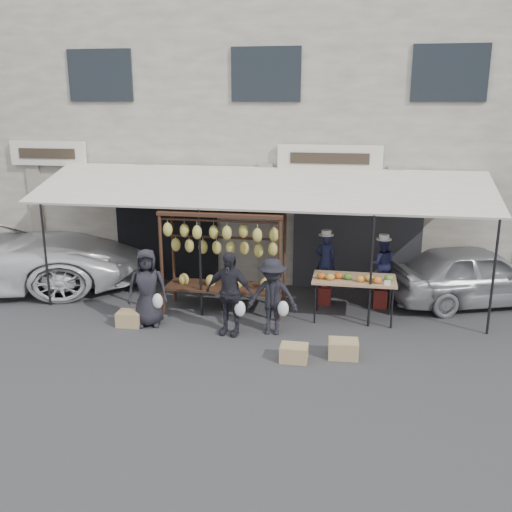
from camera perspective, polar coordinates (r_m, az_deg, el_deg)
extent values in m
plane|color=#2D2D30|center=(11.05, -1.98, -8.40)|extent=(90.00, 90.00, 0.00)
cube|color=beige|center=(16.55, 2.66, 12.10)|extent=(24.00, 6.00, 7.00)
cube|color=#232328|center=(13.73, 10.03, 1.66)|extent=(3.00, 0.10, 2.50)
cube|color=black|center=(14.48, -8.90, 2.44)|extent=(2.60, 0.10, 2.50)
cube|color=silver|center=(13.36, 7.37, 9.68)|extent=(2.40, 0.10, 0.60)
cube|color=silver|center=(15.37, -20.08, 9.63)|extent=(2.00, 0.10, 0.60)
cube|color=beige|center=(12.51, 0.10, 6.87)|extent=(10.00, 2.34, 0.63)
cylinder|color=black|center=(13.29, -20.29, 0.02)|extent=(0.05, 0.05, 2.30)
cylinder|color=black|center=(11.94, -5.59, -0.76)|extent=(0.05, 0.05, 2.30)
cylinder|color=black|center=(11.53, 11.43, -1.59)|extent=(0.05, 0.05, 2.30)
cylinder|color=black|center=(11.83, 22.64, -2.07)|extent=(0.05, 0.05, 2.30)
cylinder|color=black|center=(12.13, -9.42, -0.88)|extent=(0.07, 0.07, 2.20)
cylinder|color=black|center=(11.56, 2.36, -1.50)|extent=(0.07, 0.07, 2.20)
cylinder|color=black|center=(12.86, -8.26, 0.11)|extent=(0.07, 0.07, 2.20)
cylinder|color=black|center=(12.32, 2.86, -0.43)|extent=(0.07, 0.07, 2.20)
cube|color=black|center=(11.89, -3.31, 4.44)|extent=(2.60, 0.90, 0.07)
cylinder|color=black|center=(11.58, -3.70, 3.53)|extent=(2.50, 0.05, 0.05)
cylinder|color=black|center=(12.25, -2.93, 4.20)|extent=(2.50, 0.05, 0.05)
cylinder|color=black|center=(12.01, -3.27, 1.86)|extent=(2.50, 0.05, 0.05)
cube|color=black|center=(12.32, -3.19, -3.11)|extent=(2.50, 0.80, 0.05)
ellipsoid|color=#E1D35E|center=(11.94, -8.83, 2.64)|extent=(0.20, 0.18, 0.30)
ellipsoid|color=#E1D35E|center=(11.99, -7.17, 2.57)|extent=(0.20, 0.18, 0.30)
ellipsoid|color=#E1D35E|center=(11.76, -5.91, 2.37)|extent=(0.20, 0.18, 0.30)
ellipsoid|color=#E1D35E|center=(11.82, -4.25, 2.40)|extent=(0.20, 0.18, 0.30)
ellipsoid|color=#E1D35E|center=(11.60, -2.92, 2.33)|extent=(0.20, 0.18, 0.30)
ellipsoid|color=#E1D35E|center=(11.68, -1.26, 2.52)|extent=(0.20, 0.18, 0.30)
ellipsoid|color=#E1D35E|center=(11.49, 0.14, 2.08)|extent=(0.20, 0.18, 0.30)
ellipsoid|color=#E1D35E|center=(11.59, 1.80, 2.14)|extent=(0.20, 0.18, 0.30)
ellipsoid|color=#E1D35E|center=(12.34, -8.01, 1.13)|extent=(0.20, 0.18, 0.30)
ellipsoid|color=#E1D35E|center=(12.25, -6.67, 1.04)|extent=(0.20, 0.18, 0.30)
ellipsoid|color=#E1D35E|center=(12.18, -5.32, 0.91)|extent=(0.20, 0.18, 0.30)
ellipsoid|color=#E1D35E|center=(12.10, -3.95, 0.86)|extent=(0.20, 0.18, 0.30)
ellipsoid|color=#E1D35E|center=(12.03, -2.56, 0.83)|extent=(0.20, 0.18, 0.30)
ellipsoid|color=#E1D35E|center=(11.97, -1.16, 0.81)|extent=(0.20, 0.18, 0.30)
ellipsoid|color=#E1D35E|center=(11.93, 0.26, 0.54)|extent=(0.20, 0.18, 0.30)
ellipsoid|color=#E1D35E|center=(11.87, 1.68, 0.68)|extent=(0.20, 0.18, 0.30)
cube|color=#A17E5B|center=(11.93, 9.80, -2.31)|extent=(1.70, 0.90, 0.05)
cylinder|color=black|center=(11.75, 5.91, -4.76)|extent=(0.04, 0.04, 0.85)
cylinder|color=black|center=(11.75, 13.44, -5.11)|extent=(0.04, 0.04, 0.85)
cylinder|color=black|center=(12.44, 6.17, -3.60)|extent=(0.04, 0.04, 0.85)
cylinder|color=black|center=(12.45, 13.27, -3.92)|extent=(0.04, 0.04, 0.85)
ellipsoid|color=#B25919|center=(11.75, 6.54, -1.97)|extent=(0.18, 0.14, 0.14)
ellipsoid|color=gold|center=(11.69, 7.43, -2.09)|extent=(0.18, 0.14, 0.14)
ellipsoid|color=#B25919|center=(11.80, 8.26, -1.95)|extent=(0.18, 0.14, 0.14)
ellipsoid|color=#477226|center=(11.77, 9.19, -2.04)|extent=(0.18, 0.14, 0.14)
ellipsoid|color=orange|center=(11.67, 10.42, -2.25)|extent=(0.18, 0.14, 0.14)
ellipsoid|color=gold|center=(11.75, 11.27, -2.18)|extent=(0.18, 0.14, 0.14)
ellipsoid|color=orange|center=(11.65, 12.02, -2.37)|extent=(0.18, 0.14, 0.14)
ellipsoid|color=#598C33|center=(11.82, 13.14, -2.17)|extent=(0.18, 0.14, 0.14)
imported|color=#171A35|center=(12.69, 6.96, -0.44)|extent=(0.47, 0.33, 1.23)
imported|color=navy|center=(12.71, 12.52, -0.76)|extent=(0.57, 0.45, 1.16)
imported|color=black|center=(11.68, -10.82, -3.14)|extent=(0.89, 0.71, 1.60)
imported|color=#24222B|center=(11.06, -2.70, -3.75)|extent=(1.04, 0.59, 1.67)
imported|color=black|center=(11.08, 1.65, -4.09)|extent=(1.00, 0.59, 1.53)
cube|color=maroon|center=(12.93, 6.84, -3.92)|extent=(0.36, 0.36, 0.40)
cube|color=maroon|center=(12.95, 12.32, -4.11)|extent=(0.37, 0.37, 0.42)
cube|color=tan|center=(10.21, 3.81, -9.65)|extent=(0.48, 0.37, 0.29)
cube|color=tan|center=(10.43, 8.72, -9.16)|extent=(0.55, 0.43, 0.32)
cube|color=tan|center=(11.95, -12.48, -6.12)|extent=(0.51, 0.39, 0.30)
imported|color=gray|center=(13.64, 21.15, -1.75)|extent=(4.28, 2.86, 1.35)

